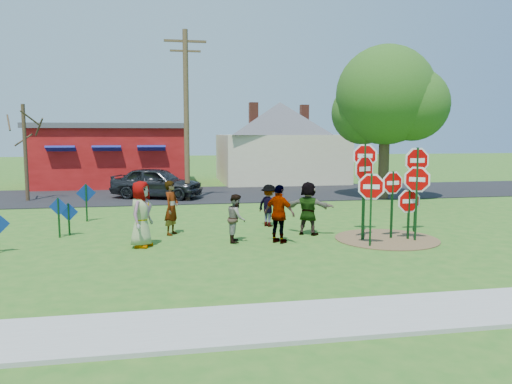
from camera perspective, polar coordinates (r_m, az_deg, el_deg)
ground at (r=15.84m, az=-1.87°, el=-5.31°), size 120.00×120.00×0.00m
sidewalk at (r=9.05m, az=5.19°, el=-14.42°), size 22.00×1.80×0.08m
road at (r=27.12m, az=-5.52°, el=-0.26°), size 120.00×7.50×0.04m
dirt_patch at (r=16.19m, az=14.69°, el=-5.21°), size 3.20×3.20×0.03m
red_building at (r=33.49m, az=-15.98°, el=4.18°), size 9.40×7.69×3.90m
cream_house at (r=34.23m, az=2.73°, el=6.08°), size 9.40×9.40×6.50m
stop_sign_a at (r=14.80m, az=13.03°, el=-0.14°), size 0.98×0.41×2.29m
stop_sign_b at (r=16.81m, az=12.33°, el=3.04°), size 1.03×0.36×3.10m
stop_sign_c at (r=16.09m, az=15.32°, el=0.29°), size 0.98×0.17×2.26m
stop_sign_d at (r=17.28m, az=17.90°, el=2.63°), size 1.17×0.08×3.00m
stop_sign_e at (r=16.14m, az=17.08°, el=-1.35°), size 1.00×0.07×1.71m
stop_sign_f at (r=15.94m, az=17.92°, el=0.76°), size 0.85×0.68×2.45m
stop_sign_g at (r=15.58m, az=12.25°, el=1.58°), size 1.01×0.52×2.78m
blue_diamond_b at (r=16.98m, az=-21.63°, el=-2.20°), size 0.58×0.10×1.29m
blue_diamond_c at (r=17.24m, az=-20.61°, el=-2.54°), size 0.60×0.08×1.07m
blue_diamond_d at (r=19.74m, az=-18.83°, el=-0.65°), size 0.70×0.20×1.44m
person_a at (r=14.86m, az=-13.00°, el=-2.48°), size 0.94×1.11×1.94m
person_b at (r=16.48m, az=-9.63°, el=-1.80°), size 0.67×0.77×1.77m
person_c at (r=15.21m, az=-2.26°, el=-2.99°), size 0.67×0.80×1.47m
person_d at (r=17.74m, az=1.49°, el=-1.55°), size 1.01×1.11×1.50m
person_e at (r=15.02m, az=2.69°, el=-2.53°), size 1.04×1.04×1.78m
person_f at (r=16.33m, az=5.99°, el=-1.85°), size 1.65×1.31×1.75m
suv at (r=25.74m, az=-11.27°, el=1.07°), size 4.96×3.53×1.57m
utility_pole at (r=24.53m, az=-7.97°, el=9.02°), size 2.00×0.25×8.19m
leafy_tree at (r=25.93m, az=14.84°, el=10.07°), size 5.37×4.90×7.64m
bare_tree_west at (r=26.55m, az=-24.94°, el=5.53°), size 1.80×1.80×4.70m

